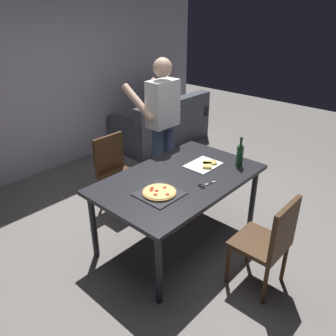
% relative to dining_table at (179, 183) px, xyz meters
% --- Properties ---
extents(ground_plane, '(12.00, 12.00, 0.00)m').
position_rel_dining_table_xyz_m(ground_plane, '(0.00, 0.00, -0.68)').
color(ground_plane, gray).
extents(back_wall, '(6.40, 0.10, 2.80)m').
position_rel_dining_table_xyz_m(back_wall, '(0.00, 2.60, 0.72)').
color(back_wall, '#BCB7C6').
rests_on(back_wall, ground_plane).
extents(dining_table, '(1.67, 1.03, 0.75)m').
position_rel_dining_table_xyz_m(dining_table, '(0.00, 0.00, 0.00)').
color(dining_table, '#232328').
rests_on(dining_table, ground_plane).
extents(chair_near_camera, '(0.42, 0.42, 0.90)m').
position_rel_dining_table_xyz_m(chair_near_camera, '(-0.00, -1.00, -0.17)').
color(chair_near_camera, '#472D19').
rests_on(chair_near_camera, ground_plane).
extents(chair_far_side, '(0.42, 0.42, 0.90)m').
position_rel_dining_table_xyz_m(chair_far_side, '(0.00, 1.00, -0.17)').
color(chair_far_side, '#472D19').
rests_on(chair_far_side, ground_plane).
extents(couch, '(1.71, 0.87, 0.85)m').
position_rel_dining_table_xyz_m(couch, '(1.90, 1.99, -0.38)').
color(couch, '#4C515B').
rests_on(couch, ground_plane).
extents(person_serving_pizza, '(0.55, 0.54, 1.75)m').
position_rel_dining_table_xyz_m(person_serving_pizza, '(0.59, 0.78, 0.32)').
color(person_serving_pizza, '#38476B').
rests_on(person_serving_pizza, ground_plane).
extents(pepperoni_pizza_on_tray, '(0.37, 0.37, 0.04)m').
position_rel_dining_table_xyz_m(pepperoni_pizza_on_tray, '(-0.37, -0.08, 0.08)').
color(pepperoni_pizza_on_tray, '#2D2D33').
rests_on(pepperoni_pizza_on_tray, dining_table).
extents(pizza_slices_on_towel, '(0.36, 0.28, 0.03)m').
position_rel_dining_table_xyz_m(pizza_slices_on_towel, '(0.38, -0.03, 0.08)').
color(pizza_slices_on_towel, white).
rests_on(pizza_slices_on_towel, dining_table).
extents(wine_bottle, '(0.07, 0.07, 0.32)m').
position_rel_dining_table_xyz_m(wine_bottle, '(0.63, -0.29, 0.19)').
color(wine_bottle, '#194723').
rests_on(wine_bottle, dining_table).
extents(kitchen_scissors, '(0.20, 0.10, 0.01)m').
position_rel_dining_table_xyz_m(kitchen_scissors, '(0.03, -0.29, 0.07)').
color(kitchen_scissors, silver).
rests_on(kitchen_scissors, dining_table).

